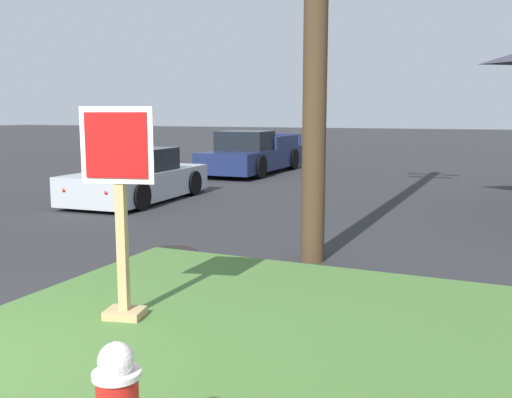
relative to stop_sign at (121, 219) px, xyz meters
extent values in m
cube|color=#477033|center=(1.44, -0.26, -1.02)|extent=(5.67, 5.81, 0.08)
cylinder|color=silver|center=(1.55, -2.11, -0.34)|extent=(0.25, 0.25, 0.03)
sphere|color=silver|center=(1.55, -2.11, -0.26)|extent=(0.19, 0.19, 0.19)
cube|color=silver|center=(1.55, -2.11, -0.19)|extent=(0.04, 0.04, 0.04)
cube|color=tan|center=(0.00, 0.02, 0.01)|extent=(0.11, 0.11, 1.98)
cube|color=tan|center=(0.00, 0.02, -0.94)|extent=(0.42, 0.36, 0.08)
cube|color=white|center=(0.01, -0.03, 0.70)|extent=(0.70, 0.18, 0.71)
cube|color=red|center=(0.01, -0.05, 0.70)|extent=(0.59, 0.16, 0.61)
cylinder|color=black|center=(-1.20, 2.79, -1.05)|extent=(0.70, 0.70, 0.02)
cube|color=#ADB2B7|center=(-4.68, 6.84, -0.65)|extent=(1.97, 4.14, 0.64)
cube|color=black|center=(-4.67, 6.63, -0.09)|extent=(1.60, 1.95, 0.56)
cylinder|color=black|center=(-5.57, 8.04, -0.75)|extent=(0.26, 0.63, 0.62)
cylinder|color=black|center=(-3.94, 8.14, -0.75)|extent=(0.26, 0.63, 0.62)
cylinder|color=black|center=(-5.42, 5.54, -0.75)|extent=(0.26, 0.63, 0.62)
cylinder|color=black|center=(-3.79, 5.63, -0.75)|extent=(0.26, 0.63, 0.62)
sphere|color=white|center=(-5.32, 8.78, -0.59)|extent=(0.14, 0.14, 0.14)
sphere|color=red|center=(-5.08, 4.83, -0.59)|extent=(0.12, 0.12, 0.12)
sphere|color=white|center=(-4.28, 8.84, -0.59)|extent=(0.14, 0.14, 0.14)
sphere|color=red|center=(-4.04, 4.89, -0.59)|extent=(0.12, 0.12, 0.12)
cube|color=#19234C|center=(-4.78, 13.86, -0.56)|extent=(2.01, 5.57, 0.68)
cube|color=black|center=(-4.77, 13.09, 0.08)|extent=(1.68, 1.48, 0.68)
cube|color=#19234C|center=(-3.93, 14.85, 0.00)|extent=(0.16, 2.32, 0.44)
cube|color=#19234C|center=(-5.69, 14.81, 0.00)|extent=(0.16, 2.32, 0.44)
cube|color=#19234C|center=(-4.85, 16.57, 0.00)|extent=(1.68, 0.14, 0.44)
cylinder|color=black|center=(-3.87, 12.23, -0.68)|extent=(0.28, 0.77, 0.76)
cylinder|color=black|center=(-5.62, 12.18, -0.68)|extent=(0.28, 0.77, 0.76)
cylinder|color=black|center=(-3.95, 15.54, -0.68)|extent=(0.28, 0.77, 0.76)
cylinder|color=black|center=(-5.70, 15.50, -0.68)|extent=(0.28, 0.77, 0.76)
camera|label=1|loc=(3.32, -4.34, 0.99)|focal=39.97mm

